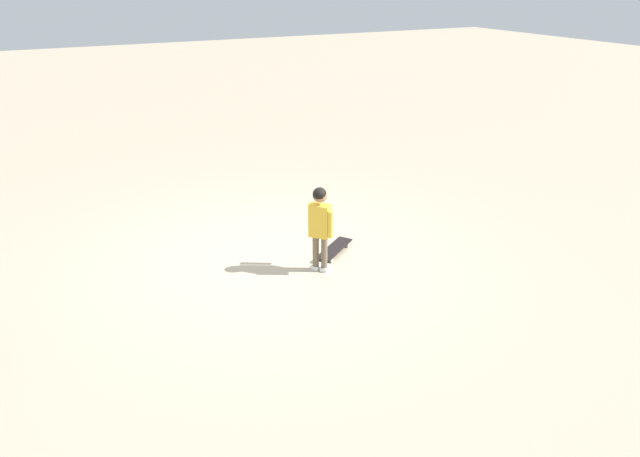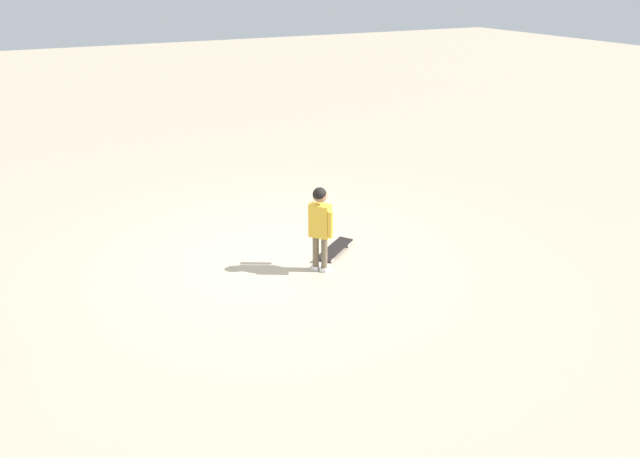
% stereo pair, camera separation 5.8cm
% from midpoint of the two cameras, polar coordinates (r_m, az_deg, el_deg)
% --- Properties ---
extents(ground_plane, '(50.00, 50.00, 0.00)m').
position_cam_midpoint_polar(ground_plane, '(7.25, -4.49, -2.95)').
color(ground_plane, tan).
extents(child_person, '(0.27, 0.40, 1.06)m').
position_cam_midpoint_polar(child_person, '(6.66, 0.25, 0.84)').
color(child_person, brown).
rests_on(child_person, ground).
extents(skateboard, '(0.68, 0.57, 0.07)m').
position_cam_midpoint_polar(skateboard, '(7.32, 1.70, -2.06)').
color(skateboard, black).
rests_on(skateboard, ground).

